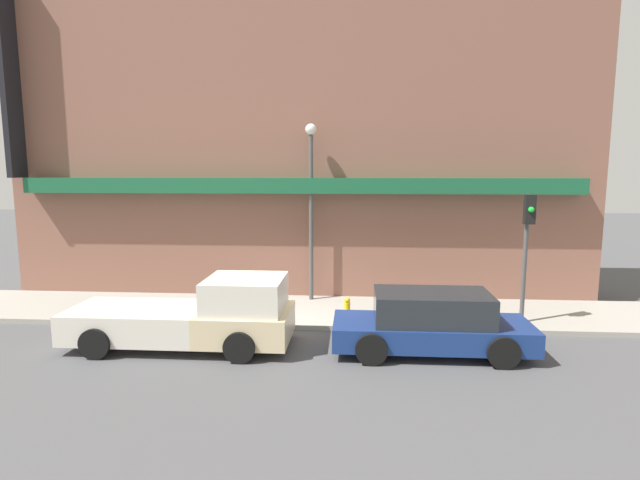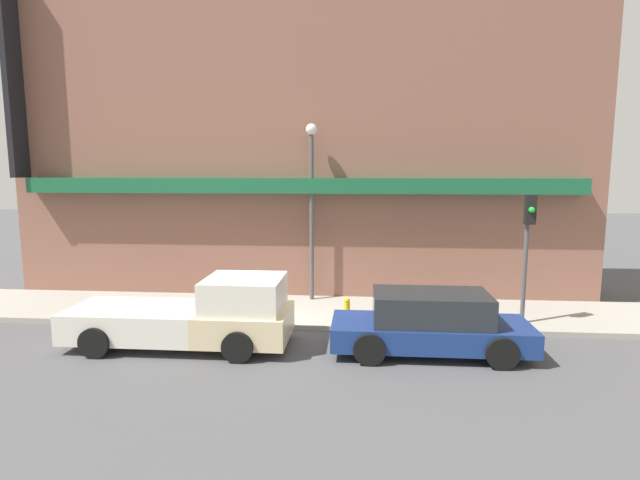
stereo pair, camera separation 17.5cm
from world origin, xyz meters
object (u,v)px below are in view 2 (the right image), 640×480
(pickup_truck, at_px, (195,316))
(parked_car, at_px, (430,324))
(fire_hydrant, at_px, (347,309))
(street_lamp, at_px, (312,192))
(traffic_light, at_px, (528,236))

(pickup_truck, relative_size, parked_car, 1.17)
(fire_hydrant, bearing_deg, pickup_truck, -150.97)
(pickup_truck, relative_size, fire_hydrant, 8.44)
(street_lamp, bearing_deg, traffic_light, -19.50)
(pickup_truck, xyz_separation_m, traffic_light, (8.63, 2.10, 1.84))
(parked_car, bearing_deg, traffic_light, 36.09)
(traffic_light, bearing_deg, parked_car, -143.52)
(fire_hydrant, xyz_separation_m, street_lamp, (-1.23, 2.20, 3.23))
(parked_car, xyz_separation_m, traffic_light, (2.83, 2.10, 1.89))
(parked_car, relative_size, traffic_light, 1.31)
(fire_hydrant, bearing_deg, parked_car, -44.97)
(pickup_truck, bearing_deg, parked_car, 2.10)
(parked_car, distance_m, fire_hydrant, 2.94)
(parked_car, xyz_separation_m, fire_hydrant, (-2.07, 2.07, -0.26))
(street_lamp, distance_m, traffic_light, 6.59)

